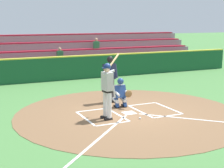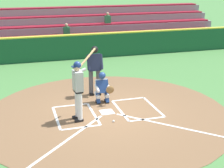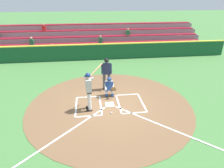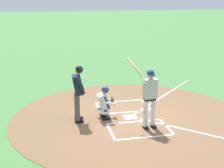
% 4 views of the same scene
% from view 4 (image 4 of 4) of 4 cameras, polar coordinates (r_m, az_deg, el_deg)
% --- Properties ---
extents(ground_plane, '(120.00, 120.00, 0.00)m').
position_cam_4_polar(ground_plane, '(11.18, 3.19, -5.78)').
color(ground_plane, '#4C8442').
extents(dirt_circle, '(8.00, 8.00, 0.01)m').
position_cam_4_polar(dirt_circle, '(11.18, 3.19, -5.75)').
color(dirt_circle, brown).
rests_on(dirt_circle, ground).
extents(home_plate_and_chalk, '(7.93, 4.91, 0.01)m').
position_cam_4_polar(home_plate_and_chalk, '(11.43, 7.46, -5.33)').
color(home_plate_and_chalk, white).
rests_on(home_plate_and_chalk, dirt_circle).
extents(batter, '(0.89, 0.79, 2.13)m').
position_cam_4_polar(batter, '(10.02, 6.53, -1.79)').
color(batter, white).
rests_on(batter, ground).
extents(catcher, '(0.59, 0.60, 1.13)m').
position_cam_4_polar(catcher, '(10.87, -1.26, -3.09)').
color(catcher, black).
rests_on(catcher, ground).
extents(plate_umpire, '(0.59, 0.43, 1.86)m').
position_cam_4_polar(plate_umpire, '(10.54, -5.93, -1.00)').
color(plate_umpire, '#4C4C51').
rests_on(plate_umpire, ground).
extents(baseball, '(0.07, 0.07, 0.07)m').
position_cam_4_polar(baseball, '(11.38, 7.12, -5.29)').
color(baseball, white).
rests_on(baseball, ground).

